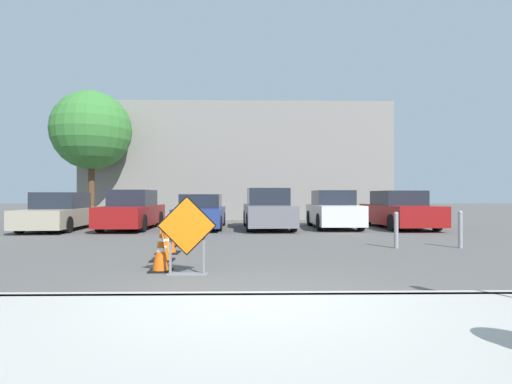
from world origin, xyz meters
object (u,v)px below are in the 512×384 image
(parked_car_second, at_px, (132,211))
(bollard_second, at_px, (460,228))
(parked_car_fifth, at_px, (333,211))
(traffic_cone_second, at_px, (162,247))
(road_closed_sign, at_px, (187,233))
(traffic_cone_nearest, at_px, (161,250))
(traffic_cone_fourth, at_px, (169,232))
(parked_car_sixth, at_px, (399,211))
(traffic_cone_third, at_px, (168,240))
(parked_car_fourth, at_px, (268,210))
(parked_car_third, at_px, (201,213))
(parked_car_nearest, at_px, (61,213))
(bollard_nearest, at_px, (396,229))
(traffic_cone_fifth, at_px, (168,229))

(parked_car_second, distance_m, bollard_second, 11.82)
(parked_car_fifth, relative_size, bollard_second, 4.23)
(traffic_cone_second, distance_m, parked_car_second, 8.37)
(road_closed_sign, bearing_deg, traffic_cone_second, 116.30)
(traffic_cone_nearest, distance_m, traffic_cone_fourth, 3.42)
(traffic_cone_fourth, relative_size, parked_car_second, 0.18)
(road_closed_sign, bearing_deg, parked_car_fifth, 64.63)
(parked_car_sixth, bearing_deg, traffic_cone_third, 38.59)
(traffic_cone_nearest, xyz_separation_m, parked_car_fourth, (2.37, 9.09, 0.37))
(traffic_cone_nearest, relative_size, parked_car_fourth, 0.17)
(traffic_cone_fourth, distance_m, parked_car_sixth, 10.25)
(parked_car_sixth, relative_size, bollard_second, 4.79)
(parked_car_fifth, bearing_deg, parked_car_third, 0.29)
(parked_car_nearest, distance_m, parked_car_second, 2.76)
(road_closed_sign, height_order, traffic_cone_second, road_closed_sign)
(parked_car_second, relative_size, parked_car_fourth, 0.96)
(traffic_cone_nearest, bearing_deg, parked_car_nearest, 123.98)
(traffic_cone_nearest, distance_m, bollard_second, 7.71)
(parked_car_fourth, bearing_deg, parked_car_nearest, 0.06)
(traffic_cone_second, xyz_separation_m, traffic_cone_third, (-0.10, 1.09, 0.03))
(road_closed_sign, height_order, traffic_cone_fourth, road_closed_sign)
(traffic_cone_third, height_order, bollard_nearest, bollard_nearest)
(road_closed_sign, distance_m, parked_car_sixth, 12.11)
(traffic_cone_nearest, height_order, parked_car_fifth, parked_car_fifth)
(traffic_cone_nearest, distance_m, bollard_nearest, 6.21)
(road_closed_sign, bearing_deg, traffic_cone_nearest, 145.78)
(road_closed_sign, bearing_deg, traffic_cone_fourth, 105.70)
(parked_car_sixth, bearing_deg, parked_car_second, -0.66)
(bollard_nearest, bearing_deg, bollard_second, -0.00)
(traffic_cone_fifth, bearing_deg, parked_car_second, 117.54)
(bollard_nearest, bearing_deg, road_closed_sign, -145.25)
(road_closed_sign, distance_m, parked_car_nearest, 11.08)
(traffic_cone_fourth, bearing_deg, parked_car_second, 114.78)
(bollard_second, bearing_deg, road_closed_sign, -152.69)
(traffic_cone_second, xyz_separation_m, parked_car_fourth, (2.59, 7.94, 0.47))
(parked_car_third, xyz_separation_m, parked_car_fifth, (5.49, 0.01, 0.07))
(traffic_cone_second, bearing_deg, parked_car_fifth, 56.86)
(traffic_cone_third, distance_m, parked_car_fourth, 7.38)
(traffic_cone_third, distance_m, bollard_nearest, 5.79)
(parked_car_sixth, distance_m, bollard_second, 6.30)
(traffic_cone_third, relative_size, parked_car_fourth, 0.14)
(parked_car_fifth, xyz_separation_m, bollard_nearest, (0.30, -6.28, -0.22))
(traffic_cone_third, relative_size, bollard_nearest, 0.67)
(traffic_cone_second, relative_size, parked_car_nearest, 0.12)
(parked_car_nearest, height_order, parked_car_fifth, parked_car_fifth)
(road_closed_sign, xyz_separation_m, traffic_cone_fifth, (-1.32, 4.90, -0.35))
(road_closed_sign, relative_size, traffic_cone_fifth, 1.74)
(parked_car_fourth, relative_size, parked_car_sixth, 1.00)
(parked_car_fifth, relative_size, parked_car_sixth, 0.88)
(bollard_second, bearing_deg, parked_car_second, 149.72)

